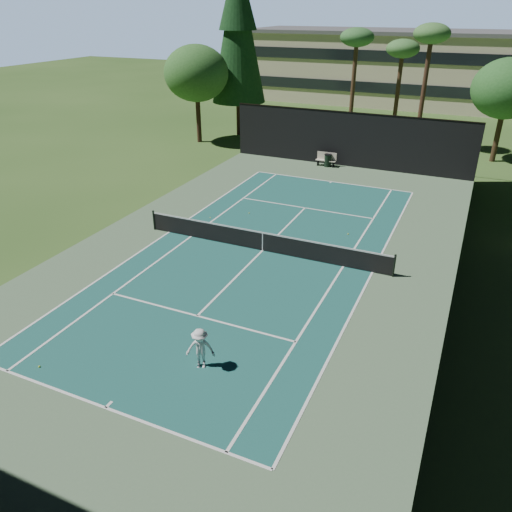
# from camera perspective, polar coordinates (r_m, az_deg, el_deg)

# --- Properties ---
(ground) EXTENTS (160.00, 160.00, 0.00)m
(ground) POSITION_cam_1_polar(r_m,az_deg,el_deg) (24.79, 0.74, 0.59)
(ground) COLOR #335520
(ground) RESTS_ON ground
(apron_slab) EXTENTS (18.00, 32.00, 0.01)m
(apron_slab) POSITION_cam_1_polar(r_m,az_deg,el_deg) (24.79, 0.74, 0.60)
(apron_slab) COLOR #53714F
(apron_slab) RESTS_ON ground
(court_surface) EXTENTS (10.97, 23.77, 0.01)m
(court_surface) POSITION_cam_1_polar(r_m,az_deg,el_deg) (24.79, 0.74, 0.62)
(court_surface) COLOR #1B5750
(court_surface) RESTS_ON ground
(court_lines) EXTENTS (11.07, 23.87, 0.01)m
(court_lines) POSITION_cam_1_polar(r_m,az_deg,el_deg) (24.78, 0.75, 0.63)
(court_lines) COLOR white
(court_lines) RESTS_ON ground
(tennis_net) EXTENTS (12.90, 0.10, 1.10)m
(tennis_net) POSITION_cam_1_polar(r_m,az_deg,el_deg) (24.55, 0.75, 1.76)
(tennis_net) COLOR black
(tennis_net) RESTS_ON ground
(fence) EXTENTS (18.04, 32.05, 4.03)m
(fence) POSITION_cam_1_polar(r_m,az_deg,el_deg) (24.03, 0.83, 4.96)
(fence) COLOR black
(fence) RESTS_ON ground
(player) EXTENTS (1.11, 0.87, 1.51)m
(player) POSITION_cam_1_polar(r_m,az_deg,el_deg) (16.89, -6.38, -10.49)
(player) COLOR white
(player) RESTS_ON ground
(tennis_ball_a) EXTENTS (0.08, 0.08, 0.08)m
(tennis_ball_a) POSITION_cam_1_polar(r_m,az_deg,el_deg) (18.69, -23.52, -11.52)
(tennis_ball_a) COLOR #C1E534
(tennis_ball_a) RESTS_ON ground
(tennis_ball_b) EXTENTS (0.06, 0.06, 0.06)m
(tennis_ball_b) POSITION_cam_1_polar(r_m,az_deg,el_deg) (28.76, -5.26, 4.37)
(tennis_ball_b) COLOR yellow
(tennis_ball_b) RESTS_ON ground
(tennis_ball_c) EXTENTS (0.08, 0.08, 0.08)m
(tennis_ball_c) POSITION_cam_1_polar(r_m,az_deg,el_deg) (26.99, 10.49, 2.48)
(tennis_ball_c) COLOR #C5D12F
(tennis_ball_c) RESTS_ON ground
(tennis_ball_d) EXTENTS (0.07, 0.07, 0.07)m
(tennis_ball_d) POSITION_cam_1_polar(r_m,az_deg,el_deg) (29.30, -0.79, 4.93)
(tennis_ball_d) COLOR #C1D931
(tennis_ball_d) RESTS_ON ground
(park_bench) EXTENTS (1.50, 0.45, 1.02)m
(park_bench) POSITION_cam_1_polar(r_m,az_deg,el_deg) (38.71, 8.04, 10.94)
(park_bench) COLOR beige
(park_bench) RESTS_ON ground
(trash_bin) EXTENTS (0.56, 0.56, 0.95)m
(trash_bin) POSITION_cam_1_polar(r_m,az_deg,el_deg) (38.58, 8.20, 10.78)
(trash_bin) COLOR black
(trash_bin) RESTS_ON ground
(pine_tree) EXTENTS (4.80, 4.80, 15.00)m
(pine_tree) POSITION_cam_1_polar(r_m,az_deg,el_deg) (47.28, -2.10, 25.08)
(pine_tree) COLOR #442B1D
(pine_tree) RESTS_ON ground
(palm_a) EXTENTS (2.80, 2.80, 9.32)m
(palm_a) POSITION_cam_1_polar(r_m,az_deg,el_deg) (45.80, 11.44, 22.86)
(palm_a) COLOR #4D3421
(palm_a) RESTS_ON ground
(palm_b) EXTENTS (2.80, 2.80, 8.42)m
(palm_b) POSITION_cam_1_polar(r_m,az_deg,el_deg) (47.12, 16.40, 21.44)
(palm_b) COLOR #4F3421
(palm_b) RESTS_ON ground
(palm_c) EXTENTS (2.80, 2.80, 9.77)m
(palm_c) POSITION_cam_1_polar(r_m,az_deg,el_deg) (43.74, 19.38, 22.36)
(palm_c) COLOR #482C1F
(palm_c) RESTS_ON ground
(decid_tree_a) EXTENTS (5.12, 5.12, 7.62)m
(decid_tree_a) POSITION_cam_1_polar(r_m,az_deg,el_deg) (42.78, 26.81, 16.68)
(decid_tree_a) COLOR #402D1B
(decid_tree_a) RESTS_ON ground
(decid_tree_c) EXTENTS (5.44, 5.44, 8.09)m
(decid_tree_c) POSITION_cam_1_polar(r_m,az_deg,el_deg) (44.99, -6.84, 20.00)
(decid_tree_c) COLOR #3F271B
(decid_tree_c) RESTS_ON ground
(campus_building) EXTENTS (40.50, 12.50, 8.30)m
(campus_building) POSITION_cam_1_polar(r_m,az_deg,el_deg) (67.31, 17.69, 19.88)
(campus_building) COLOR beige
(campus_building) RESTS_ON ground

